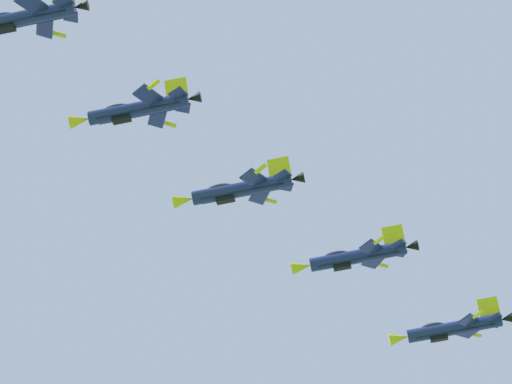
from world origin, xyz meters
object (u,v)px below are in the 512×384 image
object	(u,v)px
fighter_jet_left_wing	(136,109)
fighter_jet_left_outer	(356,257)
fighter_jet_right_wing	(240,190)
fighter_jet_lead	(21,18)
fighter_jet_right_outer	(452,329)

from	to	relation	value
fighter_jet_left_wing	fighter_jet_left_outer	bearing A→B (deg)	-43.20
fighter_jet_right_wing	fighter_jet_left_outer	bearing A→B (deg)	-44.67
fighter_jet_lead	fighter_jet_right_outer	size ratio (longest dim) A/B	1.00
fighter_jet_lead	fighter_jet_right_wing	bearing A→B (deg)	-39.05
fighter_jet_lead	fighter_jet_left_wing	world-z (taller)	fighter_jet_left_wing
fighter_jet_right_wing	fighter_jet_right_outer	distance (m)	33.51
fighter_jet_left_outer	fighter_jet_right_outer	distance (m)	16.06
fighter_jet_right_wing	fighter_jet_right_outer	xyz separation A→B (m)	(17.01, 28.64, 3.69)
fighter_jet_left_wing	fighter_jet_right_wing	xyz separation A→B (m)	(7.64, 13.38, -2.12)
fighter_jet_lead	fighter_jet_right_outer	distance (m)	65.61
fighter_jet_left_wing	fighter_jet_right_outer	bearing A→B (deg)	-42.23
fighter_jet_lead	fighter_jet_right_wing	size ratio (longest dim) A/B	1.00
fighter_jet_right_wing	fighter_jet_left_wing	bearing A→B (deg)	138.44
fighter_jet_lead	fighter_jet_right_outer	world-z (taller)	fighter_jet_right_outer
fighter_jet_right_wing	fighter_jet_left_outer	xyz separation A→B (m)	(9.37, 14.52, 3.00)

